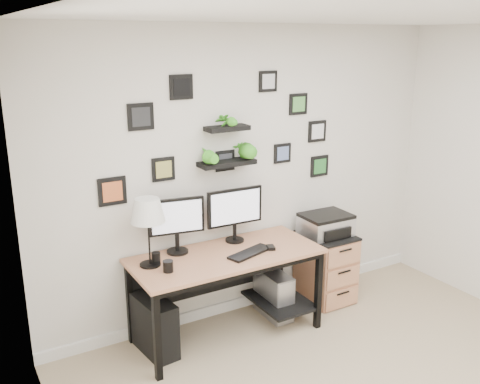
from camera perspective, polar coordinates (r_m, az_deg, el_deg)
room at (r=5.26m, az=1.21°, el=-11.38°), size 4.00×4.00×4.00m
desk at (r=4.56m, az=-1.30°, el=-7.82°), size 1.60×0.70×0.75m
monitor_left at (r=4.42m, az=-6.77°, el=-3.14°), size 0.46×0.21×0.47m
monitor_right at (r=4.64m, az=-0.55°, el=-1.98°), size 0.52×0.17×0.48m
keyboard at (r=4.46m, az=1.08°, el=-6.50°), size 0.44×0.25×0.02m
mouse at (r=4.57m, az=3.30°, el=-5.93°), size 0.09×0.11×0.03m
table_lamp at (r=4.16m, az=-9.83°, el=-2.13°), size 0.27×0.27×0.55m
mug at (r=4.17m, az=-7.68°, el=-7.86°), size 0.08×0.08×0.09m
pen_cup at (r=4.33m, az=-8.95°, el=-6.94°), size 0.07×0.07×0.09m
pc_tower_black at (r=4.51m, az=-9.11°, el=-13.92°), size 0.26×0.49×0.46m
pc_tower_grey at (r=5.00m, az=3.61°, el=-10.82°), size 0.20×0.44×0.43m
file_cabinet at (r=5.31m, az=9.16°, el=-7.89°), size 0.43×0.53×0.67m
printer at (r=5.14m, az=9.16°, el=-3.44°), size 0.46×0.38×0.20m
wall_decor at (r=4.56m, az=-1.19°, el=5.56°), size 2.27×0.18×1.03m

